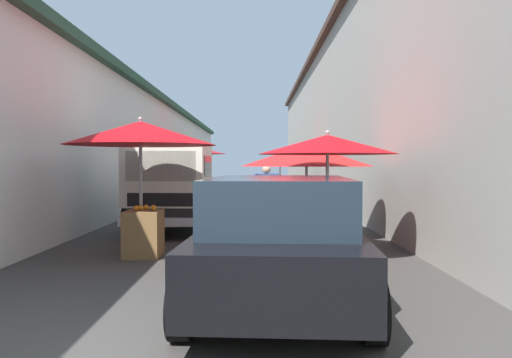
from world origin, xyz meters
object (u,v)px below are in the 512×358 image
(fruit_stall_near_right, at_px, (141,143))
(vendor_by_crates, at_px, (266,192))
(fruit_stall_near_left, at_px, (326,165))
(fruit_stall_mid_lane, at_px, (280,164))
(hatchback_car, at_px, (279,240))
(fruit_stall_far_left, at_px, (308,162))
(plastic_stool, at_px, (289,210))
(fruit_stall_far_right, at_px, (191,157))
(delivery_truck, at_px, (175,188))

(fruit_stall_near_right, xyz_separation_m, vendor_by_crates, (3.86, -2.29, -1.06))
(fruit_stall_near_left, relative_size, fruit_stall_near_right, 0.86)
(fruit_stall_near_right, height_order, vendor_by_crates, fruit_stall_near_right)
(fruit_stall_mid_lane, bearing_deg, hatchback_car, 177.28)
(fruit_stall_far_left, bearing_deg, hatchback_car, 170.50)
(fruit_stall_far_left, distance_m, hatchback_car, 5.08)
(vendor_by_crates, bearing_deg, fruit_stall_near_left, -168.61)
(fruit_stall_far_left, xyz_separation_m, hatchback_car, (-4.94, 0.83, -0.90))
(fruit_stall_far_left, height_order, plastic_stool, fruit_stall_far_left)
(plastic_stool, bearing_deg, fruit_stall_far_right, 27.14)
(hatchback_car, xyz_separation_m, plastic_stool, (8.37, -0.65, -0.41))
(fruit_stall_mid_lane, distance_m, fruit_stall_far_left, 12.07)
(delivery_truck, bearing_deg, fruit_stall_near_left, -139.39)
(delivery_truck, bearing_deg, hatchback_car, -160.60)
(fruit_stall_near_right, distance_m, hatchback_car, 4.08)
(fruit_stall_near_left, height_order, hatchback_car, fruit_stall_near_left)
(fruit_stall_near_left, height_order, vendor_by_crates, fruit_stall_near_left)
(fruit_stall_near_left, xyz_separation_m, fruit_stall_near_right, (0.53, 3.17, 0.39))
(fruit_stall_mid_lane, bearing_deg, fruit_stall_near_right, 167.41)
(fruit_stall_near_left, bearing_deg, plastic_stool, 2.32)
(hatchback_car, bearing_deg, fruit_stall_far_left, -9.50)
(fruit_stall_far_right, distance_m, fruit_stall_near_left, 13.33)
(fruit_stall_near_right, relative_size, vendor_by_crates, 1.69)
(fruit_stall_near_left, bearing_deg, fruit_stall_far_right, 16.70)
(plastic_stool, bearing_deg, fruit_stall_near_left, -177.68)
(fruit_stall_near_left, bearing_deg, fruit_stall_mid_lane, 0.30)
(fruit_stall_near_right, height_order, plastic_stool, fruit_stall_near_right)
(delivery_truck, xyz_separation_m, plastic_stool, (2.18, -2.83, -0.71))
(fruit_stall_far_left, distance_m, fruit_stall_near_left, 2.32)
(fruit_stall_far_right, height_order, fruit_stall_far_left, fruit_stall_far_right)
(fruit_stall_far_right, xyz_separation_m, fruit_stall_near_left, (-12.77, -3.83, -0.30))
(fruit_stall_near_left, xyz_separation_m, hatchback_car, (-2.62, 0.88, -0.84))
(fruit_stall_near_right, relative_size, plastic_stool, 6.12)
(fruit_stall_far_right, bearing_deg, fruit_stall_mid_lane, -66.59)
(fruit_stall_near_right, height_order, hatchback_car, fruit_stall_near_right)
(fruit_stall_far_right, distance_m, hatchback_car, 15.70)
(fruit_stall_far_right, bearing_deg, delivery_truck, -175.24)
(vendor_by_crates, xyz_separation_m, plastic_stool, (1.36, -0.65, -0.57))
(delivery_truck, relative_size, vendor_by_crates, 3.18)
(fruit_stall_far_left, xyz_separation_m, plastic_stool, (3.43, 0.17, -1.31))
(fruit_stall_far_right, height_order, vendor_by_crates, fruit_stall_far_right)
(fruit_stall_near_left, relative_size, delivery_truck, 0.46)
(fruit_stall_near_right, distance_m, delivery_truck, 3.18)
(fruit_stall_far_right, relative_size, vendor_by_crates, 1.84)
(fruit_stall_far_right, relative_size, plastic_stool, 6.65)
(fruit_stall_mid_lane, height_order, hatchback_car, fruit_stall_mid_lane)
(delivery_truck, relative_size, plastic_stool, 11.47)
(hatchback_car, xyz_separation_m, vendor_by_crates, (7.01, 0.00, 0.16))
(fruit_stall_mid_lane, bearing_deg, plastic_stool, 178.95)
(fruit_stall_near_left, distance_m, plastic_stool, 5.89)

